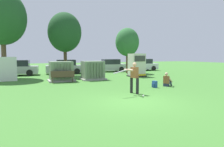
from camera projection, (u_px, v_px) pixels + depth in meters
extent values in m
plane|color=#3D752D|center=(135.00, 102.00, 9.17)|extent=(96.00, 96.00, 0.00)
cube|color=#9E9B93|center=(61.00, 80.00, 16.59)|extent=(2.10, 1.70, 0.12)
cube|color=gray|center=(61.00, 71.00, 16.52)|extent=(1.80, 1.40, 1.50)
cube|color=#63755B|center=(54.00, 71.00, 15.57)|extent=(0.06, 0.12, 1.27)
cube|color=#63755B|center=(58.00, 71.00, 15.67)|extent=(0.06, 0.12, 1.27)
cube|color=#63755B|center=(61.00, 71.00, 15.77)|extent=(0.06, 0.12, 1.27)
cube|color=#63755B|center=(64.00, 71.00, 15.87)|extent=(0.06, 0.12, 1.27)
cube|color=#63755B|center=(68.00, 71.00, 15.98)|extent=(0.06, 0.12, 1.27)
cube|color=#63755B|center=(71.00, 71.00, 16.08)|extent=(0.06, 0.12, 1.27)
cube|color=#9E9B93|center=(93.00, 79.00, 17.62)|extent=(2.10, 1.70, 0.12)
cube|color=gray|center=(93.00, 70.00, 17.55)|extent=(1.80, 1.40, 1.50)
cube|color=#63755B|center=(88.00, 70.00, 16.60)|extent=(0.06, 0.12, 1.27)
cube|color=#63755B|center=(91.00, 70.00, 16.70)|extent=(0.06, 0.12, 1.27)
cube|color=#63755B|center=(94.00, 70.00, 16.80)|extent=(0.06, 0.12, 1.27)
cube|color=#63755B|center=(97.00, 70.00, 16.91)|extent=(0.06, 0.12, 1.27)
cube|color=#63755B|center=(100.00, 70.00, 17.01)|extent=(0.06, 0.12, 1.27)
cube|color=#63755B|center=(103.00, 70.00, 17.11)|extent=(0.06, 0.12, 1.27)
cube|color=#262626|center=(137.00, 76.00, 20.14)|extent=(1.60, 1.40, 0.10)
cube|color=beige|center=(137.00, 65.00, 20.03)|extent=(1.40, 1.20, 2.20)
cube|color=#383838|center=(140.00, 59.00, 19.41)|extent=(1.19, 0.04, 0.55)
cube|color=yellow|center=(140.00, 75.00, 19.56)|extent=(1.33, 0.04, 0.16)
cube|color=#4C3828|center=(63.00, 77.00, 15.68)|extent=(1.84, 0.74, 0.05)
cube|color=#4C3828|center=(63.00, 74.00, 15.48)|extent=(1.77, 0.38, 0.44)
cylinder|color=#4C3828|center=(53.00, 80.00, 15.67)|extent=(0.06, 0.06, 0.42)
cylinder|color=#4C3828|center=(73.00, 79.00, 16.01)|extent=(0.06, 0.06, 0.42)
cylinder|color=#4C3828|center=(53.00, 80.00, 15.40)|extent=(0.06, 0.06, 0.42)
cylinder|color=#4C3828|center=(73.00, 80.00, 15.74)|extent=(0.06, 0.06, 0.42)
cylinder|color=black|center=(137.00, 86.00, 10.95)|extent=(0.16, 0.16, 0.88)
cylinder|color=black|center=(131.00, 85.00, 11.34)|extent=(0.16, 0.16, 0.88)
cube|color=brown|center=(135.00, 72.00, 11.08)|extent=(0.32, 0.44, 0.60)
sphere|color=tan|center=(135.00, 64.00, 11.04)|extent=(0.23, 0.23, 0.23)
cylinder|color=tan|center=(131.00, 70.00, 10.77)|extent=(0.15, 0.55, 0.09)
cylinder|color=tan|center=(128.00, 70.00, 10.91)|extent=(0.37, 0.50, 0.09)
cylinder|color=#B2B2B7|center=(120.00, 72.00, 10.44)|extent=(0.84, 0.25, 0.21)
sphere|color=#B2B2B7|center=(126.00, 70.00, 10.69)|extent=(0.08, 0.08, 0.08)
sphere|color=white|center=(143.00, 96.00, 10.32)|extent=(0.09, 0.09, 0.09)
cube|color=#282D4C|center=(166.00, 85.00, 13.73)|extent=(0.35, 0.41, 0.20)
cube|color=brown|center=(166.00, 80.00, 13.69)|extent=(0.34, 0.42, 0.52)
sphere|color=#DBAD89|center=(166.00, 74.00, 13.66)|extent=(0.22, 0.22, 0.22)
cylinder|color=#282D4C|center=(167.00, 83.00, 13.94)|extent=(0.47, 0.29, 0.13)
cylinder|color=#282D4C|center=(168.00, 82.00, 14.11)|extent=(0.32, 0.22, 0.46)
cylinder|color=#282D4C|center=(169.00, 83.00, 13.81)|extent=(0.47, 0.29, 0.13)
cylinder|color=#282D4C|center=(171.00, 83.00, 13.97)|extent=(0.32, 0.22, 0.46)
cylinder|color=#DBAD89|center=(165.00, 80.00, 14.01)|extent=(0.41, 0.23, 0.32)
cylinder|color=#DBAD89|center=(171.00, 80.00, 13.69)|extent=(0.41, 0.23, 0.32)
cube|color=#264C8C|center=(155.00, 84.00, 13.24)|extent=(0.24, 0.34, 0.44)
cube|color=navy|center=(153.00, 85.00, 13.18)|extent=(0.09, 0.23, 0.22)
cylinder|color=brown|center=(4.00, 60.00, 18.49)|extent=(0.42, 0.42, 3.44)
ellipsoid|color=#235128|center=(2.00, 17.00, 18.14)|extent=(4.24, 4.24, 5.03)
cylinder|color=#4C3828|center=(65.00, 62.00, 20.88)|extent=(0.34, 0.34, 2.77)
ellipsoid|color=#1E4723|center=(65.00, 32.00, 20.60)|extent=(3.41, 3.41, 4.05)
cylinder|color=brown|center=(127.00, 64.00, 23.91)|extent=(0.28, 0.28, 2.27)
ellipsoid|color=#2D6633|center=(127.00, 42.00, 23.68)|extent=(2.80, 2.80, 3.32)
cube|color=#B2B2B7|center=(17.00, 70.00, 21.19)|extent=(4.39, 2.24, 0.80)
cube|color=#262B33|center=(18.00, 63.00, 21.16)|extent=(2.29, 1.82, 0.64)
cylinder|color=black|center=(2.00, 73.00, 20.04)|extent=(0.66, 0.30, 0.64)
cylinder|color=black|center=(6.00, 72.00, 21.66)|extent=(0.66, 0.30, 0.64)
cylinder|color=black|center=(30.00, 73.00, 20.76)|extent=(0.66, 0.30, 0.64)
cylinder|color=black|center=(31.00, 71.00, 22.39)|extent=(0.66, 0.30, 0.64)
cube|color=#B2B2B7|center=(65.00, 69.00, 23.17)|extent=(4.36, 2.13, 0.80)
cube|color=#262B33|center=(66.00, 62.00, 23.15)|extent=(2.25, 1.77, 0.64)
cylinder|color=black|center=(53.00, 72.00, 21.99)|extent=(0.66, 0.29, 0.64)
cylinder|color=black|center=(53.00, 71.00, 23.60)|extent=(0.66, 0.29, 0.64)
cylinder|color=black|center=(77.00, 71.00, 22.79)|extent=(0.66, 0.29, 0.64)
cylinder|color=black|center=(75.00, 70.00, 24.40)|extent=(0.66, 0.29, 0.64)
cube|color=#B2B2B7|center=(110.00, 67.00, 26.11)|extent=(4.29, 1.92, 0.80)
cube|color=#262B33|center=(111.00, 62.00, 26.10)|extent=(2.18, 1.67, 0.64)
cylinder|color=black|center=(102.00, 70.00, 24.88)|extent=(0.65, 0.25, 0.64)
cylinder|color=black|center=(98.00, 69.00, 26.46)|extent=(0.65, 0.25, 0.64)
cylinder|color=black|center=(121.00, 69.00, 25.80)|extent=(0.65, 0.25, 0.64)
cylinder|color=black|center=(117.00, 68.00, 27.38)|extent=(0.65, 0.25, 0.64)
cube|color=silver|center=(142.00, 66.00, 28.28)|extent=(4.34, 2.09, 0.80)
cube|color=#262B33|center=(143.00, 61.00, 28.26)|extent=(2.24, 1.75, 0.64)
cylinder|color=black|center=(137.00, 69.00, 27.09)|extent=(0.66, 0.28, 0.64)
cylinder|color=black|center=(132.00, 68.00, 28.69)|extent=(0.66, 0.28, 0.64)
cylinder|color=black|center=(154.00, 68.00, 27.91)|extent=(0.66, 0.28, 0.64)
cylinder|color=black|center=(148.00, 68.00, 29.51)|extent=(0.66, 0.28, 0.64)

